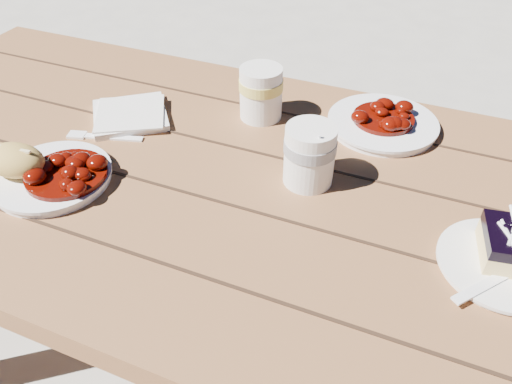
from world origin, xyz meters
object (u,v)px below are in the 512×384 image
at_px(picnic_table, 291,253).
at_px(dessert_plate, 502,265).
at_px(second_cup, 261,93).
at_px(coffee_cup, 309,155).
at_px(bread_roll, 15,160).
at_px(second_plate, 382,124).
at_px(main_plate, 53,178).

relative_size(picnic_table, dessert_plate, 10.93).
xyz_separation_m(picnic_table, second_cup, (-0.15, 0.21, 0.22)).
bearing_deg(coffee_cup, bread_roll, -157.44).
relative_size(bread_roll, second_plate, 0.50).
bearing_deg(dessert_plate, coffee_cup, 165.24).
distance_m(main_plate, bread_roll, 0.07).
xyz_separation_m(dessert_plate, coffee_cup, (-0.33, 0.09, 0.05)).
bearing_deg(picnic_table, bread_roll, -160.79).
bearing_deg(bread_roll, coffee_cup, 22.56).
xyz_separation_m(bread_roll, coffee_cup, (0.48, 0.20, 0.01)).
height_order(coffee_cup, second_cup, same).
height_order(picnic_table, second_cup, second_cup).
distance_m(picnic_table, second_cup, 0.34).
xyz_separation_m(picnic_table, coffee_cup, (0.01, 0.04, 0.22)).
distance_m(dessert_plate, second_cup, 0.56).
bearing_deg(second_cup, picnic_table, -54.10).
relative_size(dessert_plate, second_cup, 1.65).
distance_m(picnic_table, bread_roll, 0.54).
height_order(dessert_plate, coffee_cup, coffee_cup).
xyz_separation_m(main_plate, bread_roll, (-0.06, -0.02, 0.04)).
bearing_deg(dessert_plate, second_cup, 152.17).
height_order(picnic_table, main_plate, main_plate).
height_order(bread_roll, second_cup, second_cup).
relative_size(picnic_table, main_plate, 9.81).
bearing_deg(picnic_table, dessert_plate, -8.58).
bearing_deg(second_plate, dessert_plate, -52.45).
bearing_deg(second_cup, bread_roll, -130.38).
bearing_deg(dessert_plate, main_plate, -173.11).
height_order(bread_roll, second_plate, bread_roll).
bearing_deg(coffee_cup, dessert_plate, -14.76).
distance_m(main_plate, second_cup, 0.44).
height_order(main_plate, second_cup, second_cup).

